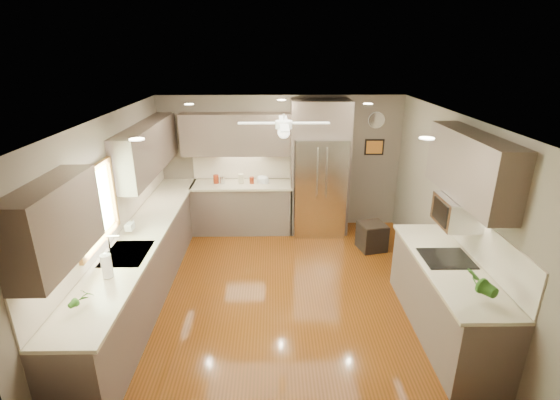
{
  "coord_description": "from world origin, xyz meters",
  "views": [
    {
      "loc": [
        -0.14,
        -4.92,
        3.28
      ],
      "look_at": [
        -0.04,
        0.6,
        1.21
      ],
      "focal_mm": 26.0,
      "sensor_mm": 36.0,
      "label": 1
    }
  ],
  "objects_px": {
    "potted_plant_right": "(481,283)",
    "bowl": "(263,182)",
    "canister_c": "(241,179)",
    "paper_towel": "(107,266)",
    "canister_a": "(216,179)",
    "microwave": "(457,212)",
    "potted_plant_left": "(82,298)",
    "stool": "(372,236)",
    "canister_b": "(222,180)",
    "refrigerator": "(319,171)",
    "soap_bottle": "(131,226)",
    "canister_d": "(252,180)"
  },
  "relations": [
    {
      "from": "potted_plant_right",
      "to": "bowl",
      "type": "relative_size",
      "value": 1.55
    },
    {
      "from": "canister_c",
      "to": "paper_towel",
      "type": "height_order",
      "value": "paper_towel"
    },
    {
      "from": "paper_towel",
      "to": "canister_a",
      "type": "bearing_deg",
      "value": 77.12
    },
    {
      "from": "microwave",
      "to": "paper_towel",
      "type": "xyz_separation_m",
      "value": [
        -3.97,
        -0.5,
        -0.4
      ]
    },
    {
      "from": "potted_plant_left",
      "to": "microwave",
      "type": "relative_size",
      "value": 0.5
    },
    {
      "from": "potted_plant_left",
      "to": "bowl",
      "type": "distance_m",
      "value": 4.17
    },
    {
      "from": "stool",
      "to": "canister_c",
      "type": "bearing_deg",
      "value": 160.03
    },
    {
      "from": "potted_plant_left",
      "to": "canister_b",
      "type": "bearing_deg",
      "value": 77.34
    },
    {
      "from": "bowl",
      "to": "refrigerator",
      "type": "xyz_separation_m",
      "value": [
        1.03,
        -0.04,
        0.22
      ]
    },
    {
      "from": "soap_bottle",
      "to": "stool",
      "type": "bearing_deg",
      "value": 19.48
    },
    {
      "from": "canister_d",
      "to": "potted_plant_right",
      "type": "bearing_deg",
      "value": -56.85
    },
    {
      "from": "canister_c",
      "to": "canister_d",
      "type": "height_order",
      "value": "canister_c"
    },
    {
      "from": "soap_bottle",
      "to": "potted_plant_left",
      "type": "height_order",
      "value": "potted_plant_left"
    },
    {
      "from": "canister_a",
      "to": "potted_plant_left",
      "type": "xyz_separation_m",
      "value": [
        -0.75,
        -3.87,
        0.06
      ]
    },
    {
      "from": "canister_b",
      "to": "potted_plant_left",
      "type": "distance_m",
      "value": 3.95
    },
    {
      "from": "canister_a",
      "to": "microwave",
      "type": "relative_size",
      "value": 0.29
    },
    {
      "from": "canister_d",
      "to": "microwave",
      "type": "distance_m",
      "value": 3.79
    },
    {
      "from": "potted_plant_left",
      "to": "canister_d",
      "type": "bearing_deg",
      "value": 69.94
    },
    {
      "from": "paper_towel",
      "to": "canister_b",
      "type": "bearing_deg",
      "value": 75.07
    },
    {
      "from": "canister_c",
      "to": "refrigerator",
      "type": "bearing_deg",
      "value": -2.11
    },
    {
      "from": "canister_b",
      "to": "potted_plant_left",
      "type": "relative_size",
      "value": 0.5
    },
    {
      "from": "potted_plant_right",
      "to": "refrigerator",
      "type": "distance_m",
      "value": 3.88
    },
    {
      "from": "canister_d",
      "to": "paper_towel",
      "type": "distance_m",
      "value": 3.54
    },
    {
      "from": "canister_b",
      "to": "microwave",
      "type": "bearing_deg",
      "value": -41.55
    },
    {
      "from": "canister_c",
      "to": "stool",
      "type": "distance_m",
      "value": 2.56
    },
    {
      "from": "potted_plant_left",
      "to": "stool",
      "type": "distance_m",
      "value": 4.7
    },
    {
      "from": "soap_bottle",
      "to": "paper_towel",
      "type": "xyz_separation_m",
      "value": [
        0.12,
        -1.14,
        0.04
      ]
    },
    {
      "from": "potted_plant_left",
      "to": "potted_plant_right",
      "type": "relative_size",
      "value": 0.75
    },
    {
      "from": "canister_c",
      "to": "paper_towel",
      "type": "distance_m",
      "value": 3.48
    },
    {
      "from": "refrigerator",
      "to": "potted_plant_right",
      "type": "bearing_deg",
      "value": -72.05
    },
    {
      "from": "paper_towel",
      "to": "potted_plant_left",
      "type": "bearing_deg",
      "value": -89.89
    },
    {
      "from": "potted_plant_left",
      "to": "potted_plant_right",
      "type": "bearing_deg",
      "value": 1.82
    },
    {
      "from": "canister_c",
      "to": "canister_b",
      "type": "bearing_deg",
      "value": -178.3
    },
    {
      "from": "bowl",
      "to": "stool",
      "type": "xyz_separation_m",
      "value": [
        1.89,
        -0.82,
        -0.73
      ]
    },
    {
      "from": "soap_bottle",
      "to": "potted_plant_right",
      "type": "height_order",
      "value": "potted_plant_right"
    },
    {
      "from": "canister_c",
      "to": "potted_plant_right",
      "type": "height_order",
      "value": "potted_plant_right"
    },
    {
      "from": "canister_d",
      "to": "potted_plant_right",
      "type": "relative_size",
      "value": 0.35
    },
    {
      "from": "canister_d",
      "to": "stool",
      "type": "height_order",
      "value": "canister_d"
    },
    {
      "from": "bowl",
      "to": "microwave",
      "type": "relative_size",
      "value": 0.43
    },
    {
      "from": "soap_bottle",
      "to": "paper_towel",
      "type": "height_order",
      "value": "paper_towel"
    },
    {
      "from": "bowl",
      "to": "refrigerator",
      "type": "distance_m",
      "value": 1.06
    },
    {
      "from": "potted_plant_right",
      "to": "canister_b",
      "type": "bearing_deg",
      "value": 128.55
    },
    {
      "from": "potted_plant_left",
      "to": "stool",
      "type": "bearing_deg",
      "value": 40.87
    },
    {
      "from": "soap_bottle",
      "to": "canister_a",
      "type": "bearing_deg",
      "value": 67.69
    },
    {
      "from": "potted_plant_right",
      "to": "refrigerator",
      "type": "height_order",
      "value": "refrigerator"
    },
    {
      "from": "soap_bottle",
      "to": "potted_plant_left",
      "type": "relative_size",
      "value": 0.75
    },
    {
      "from": "potted_plant_right",
      "to": "canister_d",
      "type": "bearing_deg",
      "value": 123.15
    },
    {
      "from": "canister_a",
      "to": "refrigerator",
      "type": "relative_size",
      "value": 0.06
    },
    {
      "from": "canister_a",
      "to": "paper_towel",
      "type": "xyz_separation_m",
      "value": [
        -0.75,
        -3.27,
        0.06
      ]
    },
    {
      "from": "soap_bottle",
      "to": "potted_plant_left",
      "type": "bearing_deg",
      "value": -85.9
    }
  ]
}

